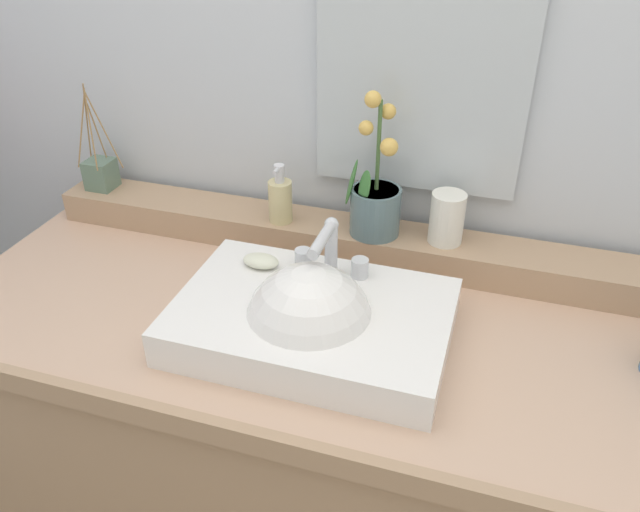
{
  "coord_description": "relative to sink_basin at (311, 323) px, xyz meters",
  "views": [
    {
      "loc": [
        0.28,
        -0.91,
        1.6
      ],
      "look_at": [
        0.0,
        -0.02,
        1.02
      ],
      "focal_mm": 35.78,
      "sensor_mm": 36.0,
      "label": 1
    }
  ],
  "objects": [
    {
      "name": "wall_back",
      "position": [
        -0.0,
        0.48,
        0.31
      ],
      "size": [
        2.99,
        0.2,
        2.44
      ],
      "primitive_type": "cube",
      "color": "silver",
      "rests_on": "ground"
    },
    {
      "name": "vanity_cabinet",
      "position": [
        -0.0,
        0.07,
        -0.47
      ],
      "size": [
        1.46,
        0.62,
        0.88
      ],
      "color": "tan",
      "rests_on": "ground"
    },
    {
      "name": "back_ledge",
      "position": [
        -0.0,
        0.3,
        -0.0
      ],
      "size": [
        1.37,
        0.12,
        0.07
      ],
      "primitive_type": "cube",
      "color": "tan",
      "rests_on": "vanity_cabinet"
    },
    {
      "name": "sink_basin",
      "position": [
        0.0,
        0.0,
        0.0
      ],
      "size": [
        0.48,
        0.32,
        0.26
      ],
      "color": "white",
      "rests_on": "vanity_cabinet"
    },
    {
      "name": "soap_bar",
      "position": [
        -0.13,
        0.1,
        0.05
      ],
      "size": [
        0.07,
        0.04,
        0.02
      ],
      "primitive_type": "ellipsoid",
      "color": "silver",
      "rests_on": "sink_basin"
    },
    {
      "name": "potted_plant",
      "position": [
        0.04,
        0.29,
        0.1
      ],
      "size": [
        0.12,
        0.1,
        0.3
      ],
      "color": "slate",
      "rests_on": "back_ledge"
    },
    {
      "name": "soap_dispenser",
      "position": [
        -0.16,
        0.28,
        0.08
      ],
      "size": [
        0.05,
        0.05,
        0.13
      ],
      "color": "#D3C48A",
      "rests_on": "back_ledge"
    },
    {
      "name": "tumbler_cup",
      "position": [
        0.19,
        0.3,
        0.08
      ],
      "size": [
        0.07,
        0.07,
        0.11
      ],
      "primitive_type": "cylinder",
      "color": "white",
      "rests_on": "back_ledge"
    },
    {
      "name": "reed_diffuser",
      "position": [
        -0.62,
        0.31,
        0.07
      ],
      "size": [
        0.11,
        0.06,
        0.25
      ],
      "color": "slate",
      "rests_on": "back_ledge"
    },
    {
      "name": "mirror",
      "position": [
        0.1,
        0.37,
        0.39
      ],
      "size": [
        0.41,
        0.02,
        0.55
      ],
      "primitive_type": "cube",
      "color": "silver"
    }
  ]
}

